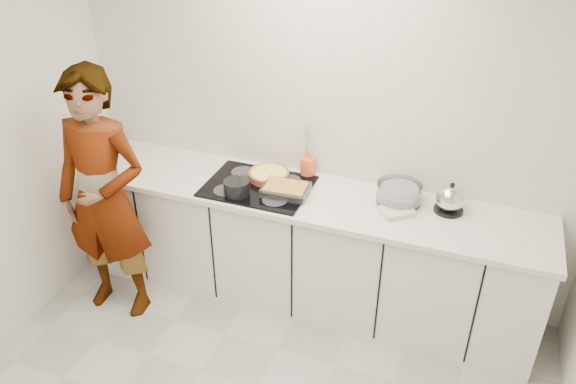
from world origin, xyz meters
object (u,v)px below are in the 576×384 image
(saucepan, at_px, (237,187))
(utensil_crock, at_px, (308,166))
(cook, at_px, (104,199))
(hob, at_px, (258,186))
(kettle, at_px, (450,199))
(mixing_bowl, at_px, (399,194))
(tart_dish, at_px, (269,175))
(baking_dish, at_px, (286,189))

(saucepan, relative_size, utensil_crock, 1.58)
(saucepan, relative_size, cook, 0.12)
(hob, distance_m, saucepan, 0.18)
(kettle, xyz_separation_m, utensil_crock, (-1.01, 0.14, -0.02))
(kettle, bearing_deg, mixing_bowl, -179.00)
(saucepan, distance_m, cook, 0.89)
(tart_dish, distance_m, baking_dish, 0.25)
(mixing_bowl, distance_m, utensil_crock, 0.70)
(kettle, height_order, cook, cook)
(tart_dish, relative_size, mixing_bowl, 1.04)
(hob, distance_m, utensil_crock, 0.40)
(hob, distance_m, tart_dish, 0.13)
(cook, bearing_deg, kettle, 12.99)
(mixing_bowl, height_order, cook, cook)
(cook, bearing_deg, hob, 25.63)
(hob, xyz_separation_m, cook, (-0.91, -0.51, -0.00))
(baking_dish, bearing_deg, hob, 171.28)
(tart_dish, distance_m, kettle, 1.25)
(mixing_bowl, xyz_separation_m, cook, (-1.86, -0.65, -0.06))
(mixing_bowl, bearing_deg, utensil_crock, 167.90)
(tart_dish, distance_m, cook, 1.13)
(baking_dish, relative_size, mixing_bowl, 0.87)
(cook, bearing_deg, utensil_crock, 30.37)
(utensil_crock, distance_m, cook, 1.42)
(baking_dish, bearing_deg, kettle, 9.50)
(hob, distance_m, mixing_bowl, 0.96)
(saucepan, bearing_deg, cook, -156.34)
(hob, xyz_separation_m, mixing_bowl, (0.95, 0.14, 0.06))
(baking_dish, xyz_separation_m, kettle, (1.06, 0.18, 0.04))
(kettle, bearing_deg, tart_dish, -179.14)
(tart_dish, relative_size, baking_dish, 1.19)
(tart_dish, xyz_separation_m, saucepan, (-0.12, -0.28, 0.02))
(kettle, xyz_separation_m, cook, (-2.19, -0.65, -0.09))
(baking_dish, relative_size, utensil_crock, 2.29)
(saucepan, bearing_deg, tart_dish, 66.14)
(kettle, distance_m, cook, 2.28)
(hob, bearing_deg, cook, -150.74)
(mixing_bowl, xyz_separation_m, kettle, (0.33, 0.01, 0.03))
(tart_dish, relative_size, saucepan, 1.73)
(mixing_bowl, bearing_deg, saucepan, -164.53)
(tart_dish, bearing_deg, saucepan, -113.86)
(cook, bearing_deg, saucepan, 20.03)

